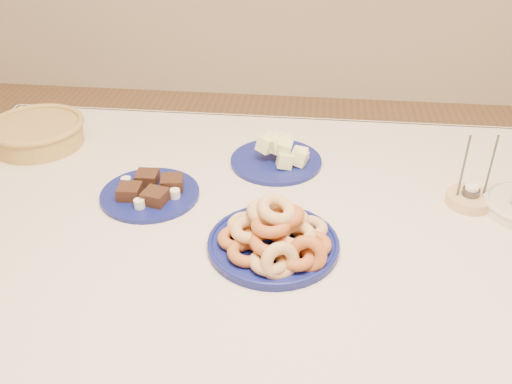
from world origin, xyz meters
TOP-DOWN VIEW (x-y plane):
  - dining_table at (0.00, 0.00)m, footprint 1.71×1.11m
  - donut_platter at (0.05, -0.12)m, footprint 0.37×0.37m
  - melon_plate at (0.03, 0.25)m, footprint 0.25×0.25m
  - brownie_plate at (-0.27, 0.06)m, footprint 0.26×0.26m
  - wicker_basket at (-0.66, 0.29)m, footprint 0.34×0.34m
  - candle_holder at (0.50, 0.11)m, footprint 0.12×0.12m

SIDE VIEW (x-z plane):
  - dining_table at x=0.00m, z-range 0.27..1.02m
  - brownie_plate at x=-0.27m, z-range 0.74..0.78m
  - candle_holder at x=0.50m, z-range 0.68..0.86m
  - melon_plate at x=0.03m, z-range 0.74..0.82m
  - donut_platter at x=0.05m, z-range 0.72..0.85m
  - wicker_basket at x=-0.66m, z-range 0.75..0.82m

